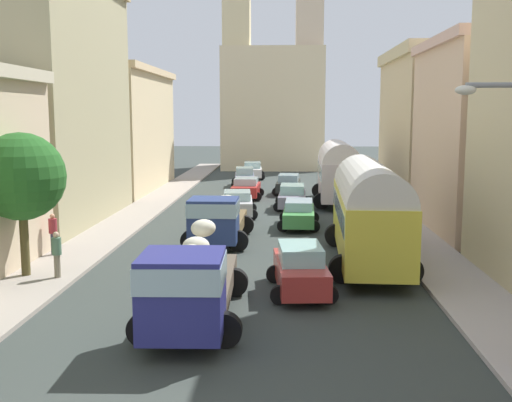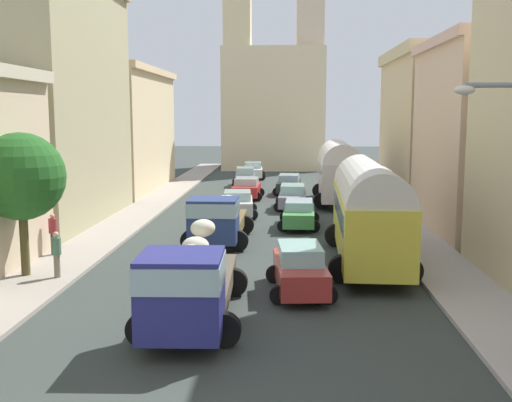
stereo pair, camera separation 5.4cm
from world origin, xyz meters
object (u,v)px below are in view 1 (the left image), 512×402
(car_6, at_px, (292,197))
(pedestrian_0, at_px, (53,233))
(parked_bus_1, at_px, (338,169))
(car_7, at_px, (288,184))
(cargo_truck_1, at_px, (218,219))
(car_5, at_px, (299,213))
(car_0, at_px, (237,204))
(pedestrian_1, at_px, (57,253))
(parked_bus_0, at_px, (369,208))
(car_4, at_px, (300,269))
(cargo_truck_0, at_px, (191,283))
(car_3, at_px, (252,170))
(car_1, at_px, (246,188))
(car_2, at_px, (245,177))

(car_6, height_order, pedestrian_0, pedestrian_0)
(parked_bus_1, xyz_separation_m, car_7, (-3.21, 4.58, -1.49))
(cargo_truck_1, bearing_deg, car_5, 50.83)
(car_0, distance_m, car_6, 4.39)
(parked_bus_1, relative_size, pedestrian_1, 4.76)
(parked_bus_0, xyz_separation_m, car_4, (-2.75, -4.19, -1.40))
(parked_bus_0, height_order, parked_bus_1, parked_bus_1)
(cargo_truck_0, bearing_deg, cargo_truck_1, 92.39)
(car_6, bearing_deg, car_3, 100.79)
(cargo_truck_1, height_order, car_5, cargo_truck_1)
(car_5, xyz_separation_m, car_7, (-0.46, 13.41, 0.01))
(cargo_truck_1, distance_m, car_1, 15.30)
(parked_bus_0, relative_size, car_7, 2.42)
(pedestrian_1, bearing_deg, car_1, 76.21)
(car_1, bearing_deg, cargo_truck_1, -91.21)
(parked_bus_1, distance_m, cargo_truck_1, 14.91)
(car_2, bearing_deg, car_4, -82.83)
(pedestrian_0, distance_m, pedestrian_1, 3.74)
(car_5, bearing_deg, cargo_truck_0, -102.01)
(car_0, bearing_deg, pedestrian_0, -122.22)
(car_1, height_order, car_7, car_1)
(car_0, xyz_separation_m, car_6, (3.17, 3.04, 0.01))
(car_2, bearing_deg, cargo_truck_1, -89.36)
(parked_bus_0, relative_size, car_2, 2.41)
(parked_bus_0, xyz_separation_m, pedestrian_0, (-12.64, 0.29, -1.16))
(cargo_truck_0, height_order, car_3, cargo_truck_0)
(car_6, bearing_deg, car_4, -89.86)
(parked_bus_0, distance_m, car_6, 14.27)
(parked_bus_0, bearing_deg, car_4, -123.27)
(car_2, xyz_separation_m, pedestrian_0, (-6.15, -25.31, 0.27))
(parked_bus_1, xyz_separation_m, pedestrian_0, (-12.86, -16.19, -1.18))
(parked_bus_0, height_order, cargo_truck_0, parked_bus_0)
(cargo_truck_1, distance_m, car_3, 28.63)
(car_2, distance_m, car_4, 30.02)
(car_5, bearing_deg, pedestrian_1, -128.76)
(car_7, bearing_deg, car_4, -89.46)
(car_2, bearing_deg, cargo_truck_0, -88.79)
(car_6, bearing_deg, car_0, -136.27)
(pedestrian_0, bearing_deg, car_7, 65.07)
(car_0, relative_size, car_5, 0.93)
(car_4, relative_size, pedestrian_0, 2.27)
(car_3, distance_m, car_5, 24.33)
(car_7, bearing_deg, car_5, -88.02)
(car_5, bearing_deg, parked_bus_0, -71.76)
(cargo_truck_1, bearing_deg, car_3, 89.87)
(pedestrian_0, bearing_deg, cargo_truck_1, 23.63)
(cargo_truck_0, bearing_deg, car_7, 84.43)
(car_7, bearing_deg, car_6, -88.43)
(parked_bus_0, xyz_separation_m, car_0, (-5.96, 10.88, -1.46))
(car_4, xyz_separation_m, car_5, (0.22, 11.84, -0.08))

